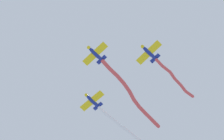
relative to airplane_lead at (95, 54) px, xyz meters
The scene contains 6 objects.
airplane_lead is the anchor object (origin of this frame).
smoke_trail_lead 13.03m from the airplane_lead, 109.34° to the left, with size 8.35×20.81×2.06m.
airplane_left_wing 12.06m from the airplane_lead, 57.78° to the left, with size 6.84×5.19×1.69m.
smoke_trail_left_wing 19.26m from the airplane_lead, 77.42° to the left, with size 4.12×13.19×1.08m.
airplane_right_wing 12.07m from the airplane_lead, 153.78° to the left, with size 6.82×5.22×1.69m.
smoke_trail_right_wing 22.55m from the airplane_lead, 125.99° to the left, with size 3.91×21.85×3.13m.
Camera 1 is at (30.29, -5.04, 3.55)m, focal length 55.47 mm.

